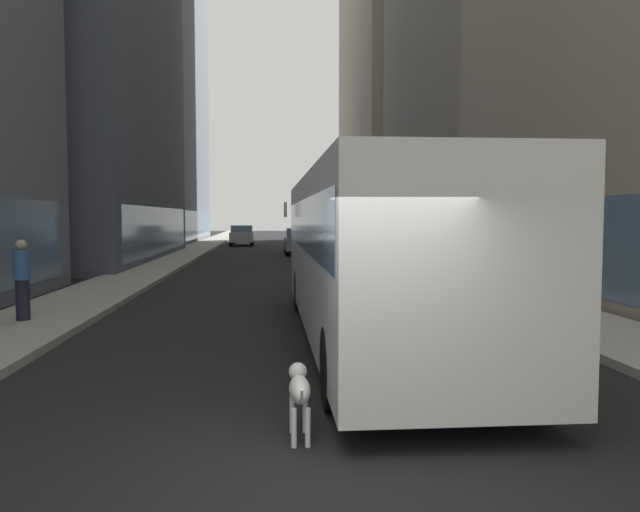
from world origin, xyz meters
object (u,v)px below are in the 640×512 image
Objects in this scene: car_grey_wagon at (299,241)px; dalmatian_dog at (299,389)px; transit_bus at (371,245)px; pedestrian_in_coat at (22,279)px; car_silver_sedan at (242,235)px; car_black_suv at (355,253)px.

dalmatian_dog is (-1.61, -31.12, -0.31)m from car_grey_wagon.
transit_bus is 7.32m from pedestrian_in_coat.
transit_bus reaches higher than car_silver_sedan.
car_black_suv is at bearing 83.14° from transit_bus.
pedestrian_in_coat is at bearing -126.99° from car_black_suv.
car_silver_sedan is 2.45× the size of pedestrian_in_coat.
car_silver_sedan and car_black_suv have the same top height.
pedestrian_in_coat reaches higher than car_black_suv.
transit_bus is 2.41× the size of car_grey_wagon.
car_silver_sedan is 4.30× the size of dalmatian_dog.
transit_bus is at bearing -14.52° from pedestrian_in_coat.
pedestrian_in_coat is at bearing 165.48° from transit_bus.
car_silver_sedan is at bearing 85.18° from pedestrian_in_coat.
transit_bus is 13.43m from car_black_suv.
transit_bus reaches higher than car_grey_wagon.
car_silver_sedan and car_grey_wagon have the same top height.
car_silver_sedan is 0.87× the size of car_grey_wagon.
car_black_suv is 14.37m from pedestrian_in_coat.
transit_bus is at bearing -96.86° from car_black_suv.
dalmatian_dog is (2.39, -43.03, -0.31)m from car_silver_sedan.
car_silver_sedan is 0.91× the size of car_black_suv.
transit_bus is at bearing 72.43° from dalmatian_dog.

